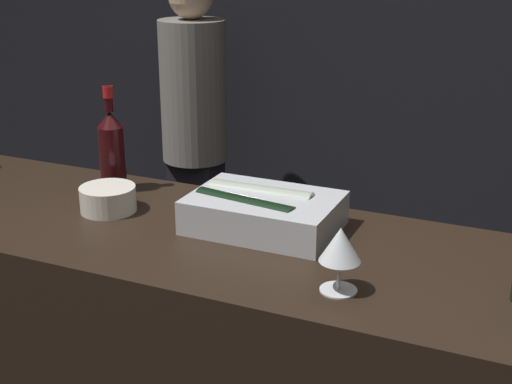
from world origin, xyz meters
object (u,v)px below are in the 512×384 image
at_px(bowl_white, 108,198).
at_px(person_in_hoodie, 195,124).
at_px(ice_bin_with_bottles, 262,210).
at_px(red_wine_bottle_tall, 112,149).
at_px(wine_glass, 340,246).

distance_m(bowl_white, person_in_hoodie, 1.60).
height_order(ice_bin_with_bottles, red_wine_bottle_tall, red_wine_bottle_tall).
bearing_deg(wine_glass, bowl_white, 165.19).
bearing_deg(red_wine_bottle_tall, bowl_white, -60.72).
height_order(bowl_white, wine_glass, wine_glass).
height_order(wine_glass, person_in_hoodie, person_in_hoodie).
height_order(ice_bin_with_bottles, wine_glass, wine_glass).
bearing_deg(red_wine_bottle_tall, ice_bin_with_bottles, -9.87).
relative_size(bowl_white, red_wine_bottle_tall, 0.49).
xyz_separation_m(ice_bin_with_bottles, red_wine_bottle_tall, (-0.53, 0.09, 0.08)).
distance_m(bowl_white, wine_glass, 0.76).
bearing_deg(bowl_white, red_wine_bottle_tall, 119.28).
xyz_separation_m(ice_bin_with_bottles, wine_glass, (0.29, -0.25, 0.06)).
distance_m(ice_bin_with_bottles, red_wine_bottle_tall, 0.54).
relative_size(bowl_white, wine_glass, 1.05).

